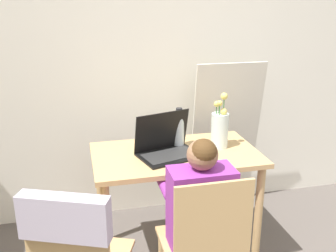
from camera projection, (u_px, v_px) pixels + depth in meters
The scene contains 9 objects.
wall_back at pixel (150, 56), 2.92m from camera, with size 6.40×0.05×2.50m.
dining_table at pixel (176, 170), 2.49m from camera, with size 1.03×0.60×0.75m.
chair_occupied at pixel (204, 248), 2.00m from camera, with size 0.40×0.40×0.89m.
chair_spare at pixel (74, 247), 1.77m from camera, with size 0.53×0.55×0.90m.
person_seated at pixel (198, 206), 2.05m from camera, with size 0.34×0.42×1.04m.
laptop at pixel (166, 145), 2.41m from camera, with size 0.42×0.35×0.26m.
flower_vase at pixel (220, 128), 2.50m from camera, with size 0.11×0.11×0.36m.
water_bottle at pixel (179, 129), 2.52m from camera, with size 0.07×0.07×0.26m.
cardboard_panel at pixel (225, 138), 3.12m from camera, with size 0.55×0.19×1.22m.
Camera 1 is at (-0.55, -0.66, 1.69)m, focal length 42.00 mm.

